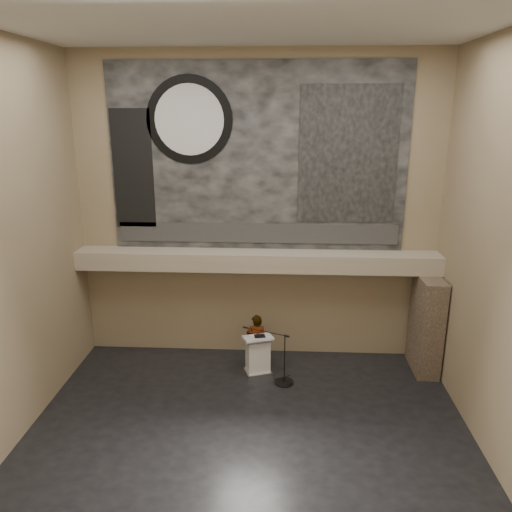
{
  "coord_description": "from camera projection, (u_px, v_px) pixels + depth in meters",
  "views": [
    {
      "loc": [
        0.68,
        -9.56,
        7.0
      ],
      "look_at": [
        0.0,
        3.2,
        3.2
      ],
      "focal_mm": 35.0,
      "sensor_mm": 36.0,
      "label": 1
    }
  ],
  "objects": [
    {
      "name": "wall_left",
      "position": [
        5.0,
        248.0,
        10.23
      ],
      "size": [
        0.02,
        8.0,
        8.5
      ],
      "primitive_type": "cube",
      "color": "#877256",
      "rests_on": "floor"
    },
    {
      "name": "banner_building_print",
      "position": [
        348.0,
        155.0,
        13.17
      ],
      "size": [
        2.6,
        0.02,
        3.6
      ],
      "primitive_type": "cube",
      "color": "black",
      "rests_on": "banner"
    },
    {
      "name": "soffit",
      "position": [
        257.0,
        261.0,
        13.79
      ],
      "size": [
        10.0,
        0.8,
        0.5
      ],
      "primitive_type": "cube",
      "color": "gray",
      "rests_on": "wall_back"
    },
    {
      "name": "floor",
      "position": [
        248.0,
        433.0,
        11.18
      ],
      "size": [
        10.0,
        10.0,
        0.0
      ],
      "primitive_type": "plane",
      "color": "black",
      "rests_on": "ground"
    },
    {
      "name": "banner_text_strip",
      "position": [
        257.0,
        233.0,
        13.9
      ],
      "size": [
        7.76,
        0.02,
        0.55
      ],
      "primitive_type": "cube",
      "color": "#2A2A2A",
      "rests_on": "banner"
    },
    {
      "name": "stone_pier",
      "position": [
        426.0,
        324.0,
        13.58
      ],
      "size": [
        0.6,
        1.4,
        2.7
      ],
      "primitive_type": "cube",
      "color": "#423429",
      "rests_on": "floor"
    },
    {
      "name": "wall_right",
      "position": [
        503.0,
        255.0,
        9.72
      ],
      "size": [
        0.02,
        8.0,
        8.5
      ],
      "primitive_type": "cube",
      "color": "#877256",
      "rests_on": "floor"
    },
    {
      "name": "sprinkler_right",
      "position": [
        326.0,
        272.0,
        13.72
      ],
      "size": [
        0.04,
        0.04,
        0.06
      ],
      "primitive_type": "cylinder",
      "color": "#B2893D",
      "rests_on": "soffit"
    },
    {
      "name": "wall_front",
      "position": [
        225.0,
        341.0,
        6.14
      ],
      "size": [
        10.0,
        0.02,
        8.5
      ],
      "primitive_type": "cube",
      "color": "#877256",
      "rests_on": "floor"
    },
    {
      "name": "banner",
      "position": [
        258.0,
        159.0,
        13.36
      ],
      "size": [
        8.0,
        0.05,
        5.0
      ],
      "primitive_type": "cube",
      "color": "black",
      "rests_on": "wall_back"
    },
    {
      "name": "binder",
      "position": [
        260.0,
        336.0,
        13.38
      ],
      "size": [
        0.32,
        0.28,
        0.04
      ],
      "primitive_type": "cube",
      "rotation": [
        0.0,
        0.0,
        0.2
      ],
      "color": "black",
      "rests_on": "lectern"
    },
    {
      "name": "speaker_person",
      "position": [
        257.0,
        341.0,
        13.82
      ],
      "size": [
        0.58,
        0.38,
        1.58
      ],
      "primitive_type": "imported",
      "rotation": [
        0.0,
        0.0,
        3.14
      ],
      "color": "silver",
      "rests_on": "floor"
    },
    {
      "name": "sprinkler_left",
      "position": [
        199.0,
        270.0,
        13.9
      ],
      "size": [
        0.04,
        0.04,
        0.06
      ],
      "primitive_type": "cylinder",
      "color": "#B2893D",
      "rests_on": "soffit"
    },
    {
      "name": "banner_clock_face",
      "position": [
        189.0,
        120.0,
        13.11
      ],
      "size": [
        1.84,
        0.02,
        1.84
      ],
      "primitive_type": "cylinder",
      "rotation": [
        1.57,
        0.0,
        0.0
      ],
      "color": "silver",
      "rests_on": "banner"
    },
    {
      "name": "lectern",
      "position": [
        258.0,
        355.0,
        13.57
      ],
      "size": [
        0.9,
        0.76,
        1.14
      ],
      "rotation": [
        0.0,
        0.0,
        0.33
      ],
      "color": "silver",
      "rests_on": "floor"
    },
    {
      "name": "wall_back",
      "position": [
        258.0,
        211.0,
        13.8
      ],
      "size": [
        10.0,
        0.02,
        8.5
      ],
      "primitive_type": "cube",
      "color": "#877256",
      "rests_on": "floor"
    },
    {
      "name": "banner_clock_rim",
      "position": [
        189.0,
        120.0,
        13.13
      ],
      "size": [
        2.3,
        0.02,
        2.3
      ],
      "primitive_type": "cylinder",
      "rotation": [
        1.57,
        0.0,
        0.0
      ],
      "color": "black",
      "rests_on": "banner"
    },
    {
      "name": "banner_brick_print",
      "position": [
        133.0,
        169.0,
        13.58
      ],
      "size": [
        1.1,
        0.02,
        3.2
      ],
      "primitive_type": "cube",
      "color": "black",
      "rests_on": "banner"
    },
    {
      "name": "papers",
      "position": [
        254.0,
        337.0,
        13.38
      ],
      "size": [
        0.3,
        0.35,
        0.0
      ],
      "primitive_type": "cube",
      "rotation": [
        0.0,
        0.0,
        0.29
      ],
      "color": "white",
      "rests_on": "lectern"
    },
    {
      "name": "ceiling",
      "position": [
        246.0,
        19.0,
        8.76
      ],
      "size": [
        10.0,
        10.0,
        0.0
      ],
      "primitive_type": "plane",
      "color": "silver",
      "rests_on": "wall_back"
    },
    {
      "name": "mic_stand",
      "position": [
        283.0,
        375.0,
        13.2
      ],
      "size": [
        1.38,
        0.74,
        1.41
      ],
      "rotation": [
        0.0,
        0.0,
        -0.4
      ],
      "color": "black",
      "rests_on": "floor"
    }
  ]
}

